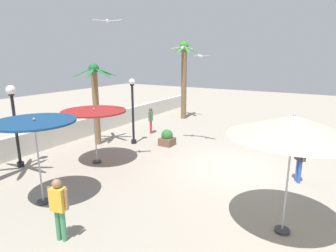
# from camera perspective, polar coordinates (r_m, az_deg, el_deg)

# --- Properties ---
(ground_plane) EXTENTS (56.00, 56.00, 0.00)m
(ground_plane) POSITION_cam_1_polar(r_m,az_deg,el_deg) (12.26, 12.74, -8.14)
(ground_plane) COLOR #9E9384
(boundary_wall) EXTENTS (25.20, 0.30, 1.05)m
(boundary_wall) POSITION_cam_1_polar(r_m,az_deg,el_deg) (16.85, -17.16, -0.52)
(boundary_wall) COLOR silver
(boundary_wall) RESTS_ON ground_plane
(patio_umbrella_0) EXTENTS (3.16, 3.16, 3.19)m
(patio_umbrella_0) POSITION_cam_1_polar(r_m,az_deg,el_deg) (7.44, 23.93, -0.01)
(patio_umbrella_0) COLOR #333338
(patio_umbrella_0) RESTS_ON ground_plane
(patio_umbrella_1) EXTENTS (2.40, 2.40, 2.76)m
(patio_umbrella_1) POSITION_cam_1_polar(r_m,az_deg,el_deg) (9.25, -25.28, 0.15)
(patio_umbrella_1) COLOR #333338
(patio_umbrella_1) RESTS_ON ground_plane
(patio_umbrella_2) EXTENTS (2.69, 2.69, 2.42)m
(patio_umbrella_2) POSITION_cam_1_polar(r_m,az_deg,el_deg) (12.27, -14.68, 2.61)
(patio_umbrella_2) COLOR #333338
(patio_umbrella_2) RESTS_ON ground_plane
(palm_tree_0) EXTENTS (2.27, 2.31, 4.20)m
(palm_tree_0) POSITION_cam_1_polar(r_m,az_deg,el_deg) (14.98, -14.42, 6.30)
(palm_tree_0) COLOR olive
(palm_tree_0) RESTS_ON ground_plane
(palm_tree_2) EXTENTS (1.96, 1.82, 5.58)m
(palm_tree_2) POSITION_cam_1_polar(r_m,az_deg,el_deg) (20.90, 3.22, 10.62)
(palm_tree_2) COLOR brown
(palm_tree_2) RESTS_ON ground_plane
(lamp_post_0) EXTENTS (0.32, 0.32, 3.43)m
(lamp_post_0) POSITION_cam_1_polar(r_m,az_deg,el_deg) (14.82, -7.12, 3.78)
(lamp_post_0) COLOR black
(lamp_post_0) RESTS_ON ground_plane
(lamp_post_2) EXTENTS (0.38, 0.38, 3.42)m
(lamp_post_2) POSITION_cam_1_polar(r_m,az_deg,el_deg) (13.02, -28.55, 1.68)
(lamp_post_2) COLOR black
(lamp_post_2) RESTS_ON ground_plane
(guest_0) EXTENTS (0.47, 0.40, 1.70)m
(guest_0) POSITION_cam_1_polar(r_m,az_deg,el_deg) (11.33, 25.09, -5.41)
(guest_0) COLOR #3359B2
(guest_0) RESTS_ON ground_plane
(guest_1) EXTENTS (0.32, 0.54, 1.66)m
(guest_1) POSITION_cam_1_polar(r_m,az_deg,el_deg) (7.65, -21.17, -14.45)
(guest_1) COLOR #3F8C59
(guest_1) RESTS_ON ground_plane
(guest_2) EXTENTS (0.51, 0.38, 1.57)m
(guest_2) POSITION_cam_1_polar(r_m,az_deg,el_deg) (16.96, -3.50, 1.63)
(guest_2) COLOR #D8333F
(guest_2) RESTS_ON ground_plane
(seagull_0) EXTENTS (0.47, 1.06, 0.16)m
(seagull_0) POSITION_cam_1_polar(r_m,az_deg,el_deg) (14.31, 2.90, 15.47)
(seagull_0) COLOR white
(seagull_1) EXTENTS (0.81, 0.92, 0.14)m
(seagull_1) POSITION_cam_1_polar(r_m,az_deg,el_deg) (11.43, -12.12, 20.03)
(seagull_1) COLOR white
(seagull_2) EXTENTS (0.39, 1.06, 0.14)m
(seagull_2) POSITION_cam_1_polar(r_m,az_deg,el_deg) (14.10, 6.56, 13.86)
(seagull_2) COLOR white
(planter) EXTENTS (0.70, 0.70, 0.85)m
(planter) POSITION_cam_1_polar(r_m,az_deg,el_deg) (14.74, -0.19, -2.46)
(planter) COLOR brown
(planter) RESTS_ON ground_plane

